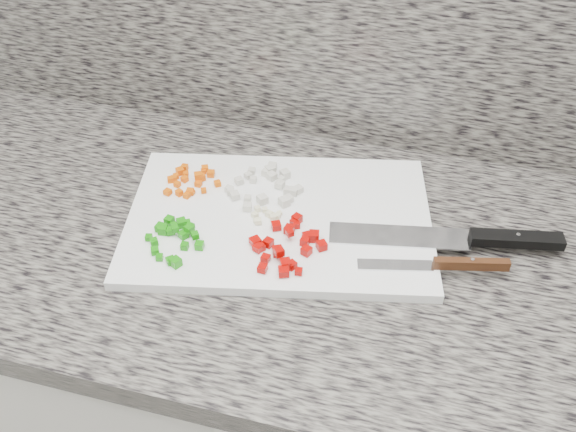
{
  "coord_description": "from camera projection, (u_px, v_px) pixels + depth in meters",
  "views": [
    {
      "loc": [
        0.11,
        0.73,
        1.59
      ],
      "look_at": [
        -0.09,
        1.45,
        0.94
      ],
      "focal_mm": 40.0,
      "sensor_mm": 36.0,
      "label": 1
    }
  ],
  "objects": [
    {
      "name": "onion_pile",
      "position": [
        269.0,
        185.0,
        1.07
      ],
      "size": [
        0.13,
        0.13,
        0.01
      ],
      "color": "beige",
      "rests_on": "cutting_board"
    },
    {
      "name": "garlic_pile",
      "position": [
        267.0,
        217.0,
        1.02
      ],
      "size": [
        0.06,
        0.05,
        0.01
      ],
      "color": "beige",
      "rests_on": "cutting_board"
    },
    {
      "name": "green_pepper_pile",
      "position": [
        175.0,
        236.0,
        0.98
      ],
      "size": [
        0.1,
        0.1,
        0.02
      ],
      "color": "#17820B",
      "rests_on": "cutting_board"
    },
    {
      "name": "paring_knife",
      "position": [
        452.0,
        264.0,
        0.93
      ],
      "size": [
        0.22,
        0.07,
        0.02
      ],
      "rotation": [
        0.0,
        0.0,
        0.23
      ],
      "color": "silver",
      "rests_on": "cutting_board"
    },
    {
      "name": "red_pepper_pile",
      "position": [
        287.0,
        245.0,
        0.96
      ],
      "size": [
        0.12,
        0.14,
        0.02
      ],
      "color": "#A10502",
      "rests_on": "cutting_board"
    },
    {
      "name": "carrot_pile",
      "position": [
        191.0,
        179.0,
        1.09
      ],
      "size": [
        0.09,
        0.09,
        0.02
      ],
      "color": "#DE5704",
      "rests_on": "cutting_board"
    },
    {
      "name": "cabinet",
      "position": [
        330.0,
        416.0,
        1.3
      ],
      "size": [
        3.92,
        0.62,
        0.86
      ],
      "primitive_type": "cube",
      "color": "white",
      "rests_on": "ground"
    },
    {
      "name": "countertop",
      "position": [
        342.0,
        258.0,
        1.0
      ],
      "size": [
        3.96,
        0.64,
        0.04
      ],
      "primitive_type": "cube",
      "color": "slate",
      "rests_on": "cabinet"
    },
    {
      "name": "cutting_board",
      "position": [
        279.0,
        219.0,
        1.03
      ],
      "size": [
        0.54,
        0.42,
        0.02
      ],
      "primitive_type": "cube",
      "rotation": [
        0.0,
        0.0,
        0.21
      ],
      "color": "white",
      "rests_on": "countertop"
    },
    {
      "name": "chef_knife",
      "position": [
        476.0,
        238.0,
        0.98
      ],
      "size": [
        0.35,
        0.1,
        0.02
      ],
      "rotation": [
        0.0,
        0.0,
        0.19
      ],
      "color": "silver",
      "rests_on": "cutting_board"
    }
  ]
}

